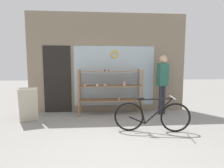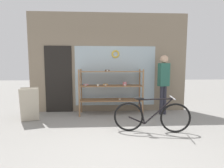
{
  "view_description": "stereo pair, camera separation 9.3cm",
  "coord_description": "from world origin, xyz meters",
  "px_view_note": "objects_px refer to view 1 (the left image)",
  "views": [
    {
      "loc": [
        -0.3,
        -2.93,
        1.49
      ],
      "look_at": [
        0.02,
        1.36,
        1.03
      ],
      "focal_mm": 28.0,
      "sensor_mm": 36.0,
      "label": 1
    },
    {
      "loc": [
        -0.21,
        -2.93,
        1.49
      ],
      "look_at": [
        0.02,
        1.36,
        1.03
      ],
      "focal_mm": 28.0,
      "sensor_mm": 36.0,
      "label": 2
    }
  ],
  "objects_px": {
    "pedestrian": "(163,79)",
    "bicycle": "(152,116)",
    "sandwich_board": "(29,105)",
    "display_case": "(110,86)"
  },
  "relations": [
    {
      "from": "display_case",
      "to": "sandwich_board",
      "type": "bearing_deg",
      "value": -165.17
    },
    {
      "from": "pedestrian",
      "to": "display_case",
      "type": "bearing_deg",
      "value": 159.5
    },
    {
      "from": "bicycle",
      "to": "sandwich_board",
      "type": "distance_m",
      "value": 3.17
    },
    {
      "from": "display_case",
      "to": "pedestrian",
      "type": "height_order",
      "value": "pedestrian"
    },
    {
      "from": "sandwich_board",
      "to": "bicycle",
      "type": "bearing_deg",
      "value": -34.38
    },
    {
      "from": "display_case",
      "to": "pedestrian",
      "type": "relative_size",
      "value": 1.06
    },
    {
      "from": "sandwich_board",
      "to": "pedestrian",
      "type": "bearing_deg",
      "value": -10.26
    },
    {
      "from": "display_case",
      "to": "pedestrian",
      "type": "bearing_deg",
      "value": -3.77
    },
    {
      "from": "sandwich_board",
      "to": "pedestrian",
      "type": "xyz_separation_m",
      "value": [
        3.79,
        0.48,
        0.62
      ]
    },
    {
      "from": "pedestrian",
      "to": "bicycle",
      "type": "bearing_deg",
      "value": -134.93
    }
  ]
}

